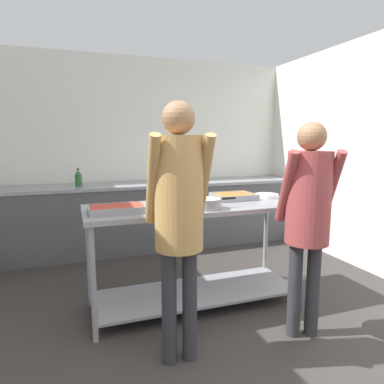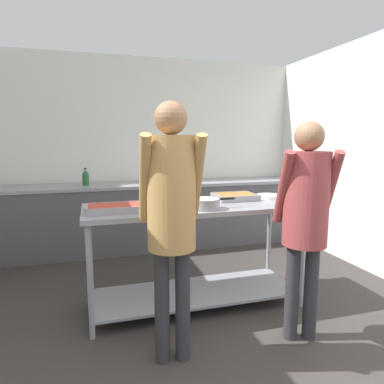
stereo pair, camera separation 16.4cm
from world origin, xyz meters
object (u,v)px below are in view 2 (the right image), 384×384
Objects in this scene: plate_stack at (269,196)px; serving_tray_roast at (235,197)px; broccoli_bowl at (160,203)px; guest_serving_left at (306,208)px; sauce_pan at (205,203)px; guest_serving_right at (172,204)px; water_bottle at (86,178)px; serving_tray_vegetables at (115,208)px.

serving_tray_roast is at bearing 175.45° from plate_stack.
broccoli_bowl is 1.18m from guest_serving_left.
plate_stack is (0.77, 0.33, -0.03)m from sauce_pan.
guest_serving_right reaches higher than guest_serving_left.
serving_tray_roast is 1.71× the size of water_bottle.
water_bottle is (-1.74, 1.64, 0.06)m from plate_stack.
water_bottle is (-1.39, 1.61, 0.06)m from serving_tray_roast.
guest_serving_left is 0.99m from guest_serving_right.
guest_serving_right is (-0.05, -0.69, 0.12)m from broccoli_bowl.
water_bottle is (-0.97, 1.97, 0.03)m from sauce_pan.
serving_tray_roast is at bearing 100.62° from guest_serving_left.
plate_stack is 1.45m from guest_serving_right.
guest_serving_left reaches higher than sauce_pan.
guest_serving_left is at bearing -79.38° from serving_tray_roast.
guest_serving_left reaches higher than serving_tray_vegetables.
sauce_pan is 0.23× the size of guest_serving_left.
sauce_pan is (0.73, -0.11, 0.02)m from serving_tray_vegetables.
water_bottle is at bearing 97.52° from serving_tray_vegetables.
guest_serving_left is at bearing -101.89° from plate_stack.
guest_serving_right reaches higher than broccoli_bowl.
sauce_pan is 0.22× the size of guest_serving_right.
broccoli_bowl is 0.15× the size of guest_serving_left.
broccoli_bowl is (0.37, 0.06, 0.02)m from serving_tray_vegetables.
serving_tray_roast is (0.42, 0.36, -0.02)m from sauce_pan.
sauce_pan reaches higher than serving_tray_roast.
guest_serving_left is (-0.18, -0.86, 0.06)m from plate_stack.
serving_tray_vegetables is 1.81× the size of plate_stack.
guest_serving_right is (-0.99, 0.02, 0.08)m from guest_serving_left.
plate_stack is at bearing -4.55° from serving_tray_roast.
serving_tray_roast is (1.14, 0.24, 0.00)m from serving_tray_vegetables.
water_bottle reaches higher than serving_tray_roast.
plate_stack is at bearing -43.31° from water_bottle.
water_bottle is (-0.24, 1.85, 0.06)m from serving_tray_vegetables.
broccoli_bowl is 1.90m from water_bottle.
plate_stack is 1.06× the size of water_bottle.
water_bottle reaches higher than broccoli_bowl.
broccoli_bowl is 0.39m from sauce_pan.
guest_serving_right is (-1.17, -0.85, 0.14)m from plate_stack.
serving_tray_vegetables is at bearing -82.48° from water_bottle.
broccoli_bowl is 0.64× the size of sauce_pan.
serving_tray_roast is 0.91m from guest_serving_left.
broccoli_bowl is 1.02× the size of plate_stack.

